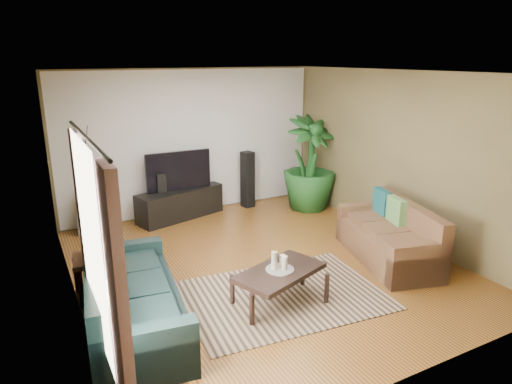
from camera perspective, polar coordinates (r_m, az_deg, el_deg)
floor at (r=6.68m, az=0.81°, el=-9.11°), size 5.50×5.50×0.00m
ceiling at (r=6.02m, az=0.92°, el=14.73°), size 5.50×5.50×0.00m
wall_back at (r=8.67m, az=-7.97°, el=6.16°), size 5.00×0.00×5.00m
wall_front at (r=4.14m, az=19.63°, el=-6.33°), size 5.00×0.00×5.00m
wall_left at (r=5.51m, az=-22.59°, el=-1.01°), size 0.00×5.50×5.50m
wall_right at (r=7.70m, az=17.44°, el=4.26°), size 0.00×5.50×5.50m
backwall_panel at (r=8.66m, az=-7.95°, el=6.15°), size 4.90×0.00×4.90m
window_pane at (r=3.98m, az=-19.89°, el=-6.49°), size 0.00×1.80×1.80m
curtain_near at (r=3.43m, az=-16.64°, el=-14.72°), size 0.08×0.35×2.20m
curtain_far at (r=4.77m, az=-20.38°, el=-5.94°), size 0.08×0.35×2.20m
curtain_rod at (r=3.75m, az=-20.48°, el=6.42°), size 0.03×1.90×0.03m
sofa_left at (r=5.27m, az=-15.07°, el=-11.99°), size 1.23×2.31×0.85m
sofa_right at (r=6.96m, az=16.17°, el=-4.89°), size 1.30×2.01×0.85m
area_rug at (r=5.90m, az=3.45°, el=-12.74°), size 2.60×1.96×0.01m
coffee_table at (r=5.63m, az=2.96°, el=-11.76°), size 1.24×0.93×0.45m
candle_tray at (r=5.52m, az=2.99°, el=-9.64°), size 0.34×0.34×0.02m
candle_tall at (r=5.46m, az=2.30°, el=-8.54°), size 0.07×0.07×0.22m
candle_mid at (r=5.47m, az=3.59°, el=-8.84°), size 0.07×0.07×0.17m
candle_short at (r=5.57m, az=3.31°, el=-8.53°), size 0.07×0.07×0.14m
tv_stand at (r=8.58m, az=-9.47°, el=-1.43°), size 1.71×0.92×0.55m
television at (r=8.41m, az=-9.67°, el=2.64°), size 1.20×0.07×0.71m
speaker_left at (r=8.44m, az=-11.65°, el=-0.63°), size 0.19×0.20×0.90m
speaker_right at (r=9.02m, az=-1.06°, el=1.57°), size 0.24×0.26×1.12m
potted_plant at (r=8.91m, az=6.68°, el=3.59°), size 1.15×1.15×1.82m
plant_pot at (r=9.11m, az=6.52°, el=-1.18°), size 0.34×0.34×0.26m
pedestal at (r=8.28m, az=-19.88°, el=-3.48°), size 0.49×0.49×0.39m
vase at (r=8.17m, az=-20.14°, el=-1.03°), size 0.35×0.35×0.50m
side_table at (r=6.11m, az=-19.32°, el=-9.89°), size 0.56×0.56×0.54m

